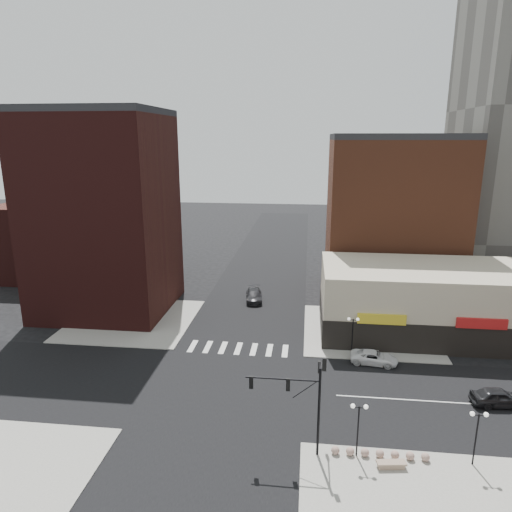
{
  "coord_description": "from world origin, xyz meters",
  "views": [
    {
      "loc": [
        7.06,
        -36.79,
        22.35
      ],
      "look_at": [
        2.06,
        6.34,
        11.0
      ],
      "focal_mm": 32.0,
      "sensor_mm": 36.0,
      "label": 1
    }
  ],
  "objects_px": {
    "street_lamp_ne": "(353,327)",
    "white_suv": "(374,357)",
    "street_lamp_se_a": "(359,417)",
    "street_lamp_se_b": "(478,425)",
    "dark_sedan_north": "(254,295)",
    "dark_sedan_east": "(499,397)",
    "traffic_signal": "(306,391)",
    "stone_bench": "(391,464)"
  },
  "relations": [
    {
      "from": "street_lamp_ne",
      "to": "stone_bench",
      "type": "bearing_deg",
      "value": -85.72
    },
    {
      "from": "dark_sedan_east",
      "to": "white_suv",
      "type": "bearing_deg",
      "value": 51.44
    },
    {
      "from": "dark_sedan_north",
      "to": "street_lamp_se_a",
      "type": "bearing_deg",
      "value": -78.01
    },
    {
      "from": "dark_sedan_east",
      "to": "stone_bench",
      "type": "height_order",
      "value": "dark_sedan_east"
    },
    {
      "from": "dark_sedan_east",
      "to": "traffic_signal",
      "type": "bearing_deg",
      "value": 110.85
    },
    {
      "from": "street_lamp_se_b",
      "to": "street_lamp_ne",
      "type": "bearing_deg",
      "value": 113.63
    },
    {
      "from": "dark_sedan_east",
      "to": "stone_bench",
      "type": "relative_size",
      "value": 2.2
    },
    {
      "from": "street_lamp_se_a",
      "to": "street_lamp_se_b",
      "type": "relative_size",
      "value": 1.0
    },
    {
      "from": "traffic_signal",
      "to": "stone_bench",
      "type": "distance_m",
      "value": 7.67
    },
    {
      "from": "street_lamp_se_a",
      "to": "dark_sedan_east",
      "type": "distance_m",
      "value": 15.26
    },
    {
      "from": "street_lamp_se_b",
      "to": "dark_sedan_north",
      "type": "height_order",
      "value": "street_lamp_se_b"
    },
    {
      "from": "street_lamp_se_b",
      "to": "street_lamp_ne",
      "type": "distance_m",
      "value": 17.46
    },
    {
      "from": "street_lamp_se_b",
      "to": "dark_sedan_north",
      "type": "xyz_separation_m",
      "value": [
        -19.2,
        31.35,
        -2.51
      ]
    },
    {
      "from": "traffic_signal",
      "to": "white_suv",
      "type": "height_order",
      "value": "traffic_signal"
    },
    {
      "from": "traffic_signal",
      "to": "street_lamp_se_b",
      "type": "distance_m",
      "value": 11.88
    },
    {
      "from": "dark_sedan_east",
      "to": "street_lamp_se_b",
      "type": "bearing_deg",
      "value": 144.87
    },
    {
      "from": "traffic_signal",
      "to": "white_suv",
      "type": "distance_m",
      "value": 16.47
    },
    {
      "from": "white_suv",
      "to": "stone_bench",
      "type": "bearing_deg",
      "value": -175.7
    },
    {
      "from": "street_lamp_ne",
      "to": "dark_sedan_east",
      "type": "distance_m",
      "value": 14.4
    },
    {
      "from": "white_suv",
      "to": "dark_sedan_east",
      "type": "height_order",
      "value": "dark_sedan_east"
    },
    {
      "from": "traffic_signal",
      "to": "dark_sedan_north",
      "type": "bearing_deg",
      "value": 103.42
    },
    {
      "from": "street_lamp_ne",
      "to": "white_suv",
      "type": "distance_m",
      "value": 3.7
    },
    {
      "from": "street_lamp_se_b",
      "to": "white_suv",
      "type": "height_order",
      "value": "street_lamp_se_b"
    },
    {
      "from": "white_suv",
      "to": "street_lamp_se_a",
      "type": "bearing_deg",
      "value": 175.28
    },
    {
      "from": "street_lamp_se_a",
      "to": "street_lamp_se_b",
      "type": "height_order",
      "value": "same"
    },
    {
      "from": "traffic_signal",
      "to": "dark_sedan_east",
      "type": "height_order",
      "value": "traffic_signal"
    },
    {
      "from": "white_suv",
      "to": "street_lamp_se_b",
      "type": "bearing_deg",
      "value": -153.97
    },
    {
      "from": "dark_sedan_east",
      "to": "stone_bench",
      "type": "xyz_separation_m",
      "value": [
        -10.46,
        -9.04,
        -0.41
      ]
    },
    {
      "from": "traffic_signal",
      "to": "dark_sedan_north",
      "type": "relative_size",
      "value": 1.44
    },
    {
      "from": "street_lamp_se_b",
      "to": "street_lamp_ne",
      "type": "height_order",
      "value": "same"
    },
    {
      "from": "dark_sedan_north",
      "to": "street_lamp_se_b",
      "type": "bearing_deg",
      "value": -66.18
    },
    {
      "from": "white_suv",
      "to": "stone_bench",
      "type": "height_order",
      "value": "white_suv"
    },
    {
      "from": "street_lamp_ne",
      "to": "stone_bench",
      "type": "height_order",
      "value": "street_lamp_ne"
    },
    {
      "from": "dark_sedan_east",
      "to": "dark_sedan_north",
      "type": "distance_m",
      "value": 33.41
    },
    {
      "from": "street_lamp_se_b",
      "to": "stone_bench",
      "type": "distance_m",
      "value": 6.5
    },
    {
      "from": "street_lamp_se_a",
      "to": "street_lamp_se_b",
      "type": "distance_m",
      "value": 8.0
    },
    {
      "from": "white_suv",
      "to": "dark_sedan_north",
      "type": "distance_m",
      "value": 22.11
    },
    {
      "from": "dark_sedan_north",
      "to": "stone_bench",
      "type": "xyz_separation_m",
      "value": [
        13.48,
        -32.35,
        -0.41
      ]
    },
    {
      "from": "street_lamp_ne",
      "to": "dark_sedan_east",
      "type": "xyz_separation_m",
      "value": [
        11.73,
        -7.96,
        -2.51
      ]
    },
    {
      "from": "dark_sedan_north",
      "to": "stone_bench",
      "type": "relative_size",
      "value": 2.58
    },
    {
      "from": "dark_sedan_east",
      "to": "dark_sedan_north",
      "type": "xyz_separation_m",
      "value": [
        -23.94,
        23.31,
        -0.0
      ]
    },
    {
      "from": "white_suv",
      "to": "dark_sedan_east",
      "type": "bearing_deg",
      "value": -116.48
    }
  ]
}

